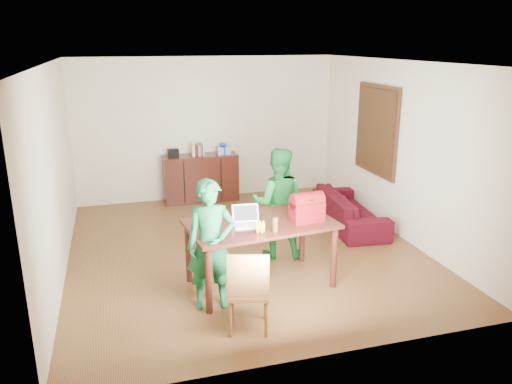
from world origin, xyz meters
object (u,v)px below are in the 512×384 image
object	(u,v)px
chair	(249,306)
person_near	(211,245)
red_bag	(307,210)
table	(260,231)
laptop	(247,223)
bottle	(275,223)
person_far	(278,203)
sofa	(349,209)

from	to	relation	value
chair	person_near	distance (m)	0.82
red_bag	chair	bearing A→B (deg)	-143.63
table	person_near	bearing A→B (deg)	-159.05
laptop	red_bag	size ratio (longest dim) A/B	0.87
person_near	bottle	world-z (taller)	person_near
bottle	person_far	bearing A→B (deg)	70.10
person_near	sofa	size ratio (longest dim) A/B	0.82
sofa	chair	bearing A→B (deg)	142.15
table	red_bag	xyz separation A→B (m)	(0.56, -0.12, 0.26)
sofa	red_bag	bearing A→B (deg)	145.44
person_far	sofa	world-z (taller)	person_far
person_near	laptop	distance (m)	0.59
chair	person_near	world-z (taller)	person_near
table	laptop	world-z (taller)	laptop
table	red_bag	bearing A→B (deg)	-18.91
bottle	table	bearing A→B (deg)	102.82
person_near	sofa	world-z (taller)	person_near
person_far	sofa	bearing A→B (deg)	-133.34
laptop	red_bag	world-z (taller)	red_bag
chair	sofa	size ratio (longest dim) A/B	0.50
table	sofa	bearing A→B (deg)	31.99
person_near	bottle	xyz separation A→B (m)	(0.77, 0.02, 0.17)
table	laptop	xyz separation A→B (m)	(-0.19, -0.08, 0.15)
person_far	laptop	bearing A→B (deg)	71.15
person_far	laptop	world-z (taller)	person_far
chair	laptop	distance (m)	1.09
laptop	sofa	bearing A→B (deg)	43.32
person_near	sofa	bearing A→B (deg)	41.57
sofa	table	bearing A→B (deg)	134.26
table	bottle	size ratio (longest dim) A/B	9.53
table	person_near	size ratio (longest dim) A/B	1.24
table	person_far	distance (m)	0.95
bottle	red_bag	distance (m)	0.53
chair	bottle	size ratio (longest dim) A/B	4.74
chair	bottle	bearing A→B (deg)	67.31
person_near	bottle	size ratio (longest dim) A/B	7.70
table	sofa	xyz separation A→B (m)	(2.04, 1.63, -0.45)
person_far	sofa	xyz separation A→B (m)	(1.54, 0.82, -0.51)
red_bag	person_near	bearing A→B (deg)	-173.42
table	chair	distance (m)	1.14
red_bag	laptop	bearing A→B (deg)	172.78
person_near	laptop	world-z (taller)	person_near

